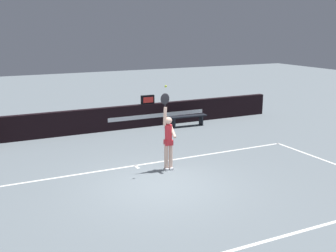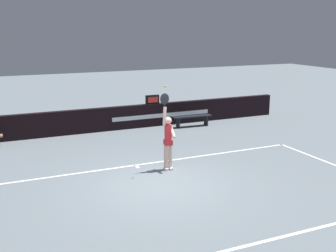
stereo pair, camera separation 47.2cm
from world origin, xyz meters
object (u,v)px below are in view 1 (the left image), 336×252
at_px(tennis_player, 168,139).
at_px(tennis_ball, 166,86).
at_px(speed_display, 148,100).
at_px(courtside_bench_far, 187,118).

distance_m(tennis_player, tennis_ball, 1.71).
relative_size(speed_display, tennis_player, 0.25).
xyz_separation_m(tennis_ball, courtside_bench_far, (3.56, 5.11, -2.29)).
xyz_separation_m(speed_display, courtside_bench_far, (1.58, -0.81, -0.83)).
relative_size(speed_display, courtside_bench_far, 0.33).
bearing_deg(tennis_ball, courtside_bench_far, 55.14).
distance_m(speed_display, courtside_bench_far, 1.95).
relative_size(tennis_player, courtside_bench_far, 1.33).
relative_size(tennis_player, tennis_ball, 33.96).
distance_m(speed_display, tennis_player, 5.88).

